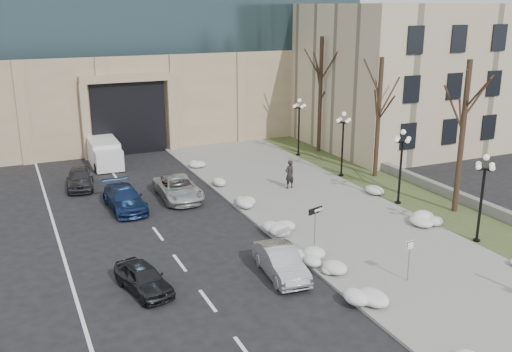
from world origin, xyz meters
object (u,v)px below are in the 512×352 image
Objects in this scene: lamppost_c at (343,135)px; lamppost_d at (299,119)px; car_a at (143,278)px; pedestrian at (290,174)px; lamppost_a at (483,187)px; car_c at (125,198)px; car_e at (80,178)px; car_d at (178,188)px; lamppost_b at (401,157)px; car_b at (281,262)px; one_way_sign at (318,216)px; box_truck at (104,153)px; keep_sign at (410,252)px.

lamppost_d is (0.00, 6.50, 0.00)m from lamppost_c.
car_a is 1.87× the size of pedestrian.
lamppost_a is (17.03, -1.93, 2.46)m from car_a.
car_c is 1.00× the size of lamppost_a.
car_d is at bearing -33.48° from car_e.
pedestrian is at bearing -8.83° from car_d.
car_b is at bearing -152.63° from lamppost_b.
one_way_sign reaches higher than pedestrian.
lamppost_c is at bearing 53.11° from car_b.
pedestrian is 13.00m from lamppost_a.
car_b is 0.86× the size of car_c.
car_e is (-0.41, 16.14, 0.09)m from car_a.
pedestrian is at bearing 53.12° from one_way_sign.
car_d is 11.84m from one_way_sign.
one_way_sign is 0.53× the size of lamppost_b.
car_e is 0.69× the size of box_truck.
lamppost_a reaches higher than car_e.
car_c is 17.52m from keep_sign.
car_e is (-6.46, 17.24, 0.03)m from car_b.
lamppost_d is at bearing 90.00° from lamppost_c.
pedestrian is 0.40× the size of lamppost_d.
pedestrian is 0.40× the size of lamppost_a.
lamppost_b reaches higher than one_way_sign.
keep_sign is (11.27, -20.21, 0.79)m from car_e.
keep_sign is 6.72m from lamppost_a.
pedestrian is 9.16m from lamppost_d.
lamppost_d is (4.76, 7.57, 1.99)m from pedestrian.
lamppost_b is at bearing 2.09° from car_a.
lamppost_a reaches higher than pedestrian.
car_c is at bearing -62.73° from car_e.
car_b is at bearing 175.72° from lamppost_a.
lamppost_d is at bearing 28.64° from car_d.
car_e is 2.03× the size of keep_sign.
car_c is 12.86m from one_way_sign.
lamppost_a is (12.06, -13.21, 2.37)m from car_d.
lamppost_c is 6.50m from lamppost_d.
lamppost_b is (10.97, 5.68, 2.40)m from car_b.
box_truck is at bearing 122.23° from lamppost_a.
car_d is 18.05m from lamppost_a.
car_e is at bearing 139.03° from car_d.
car_e is at bearing 102.76° from one_way_sign.
lamppost_c is at bearing -90.00° from lamppost_d.
car_b is 12.74m from pedestrian.
car_e is 6.10m from box_truck.
box_truck is 1.26× the size of lamppost_b.
box_truck is (-10.12, 11.67, -0.17)m from pedestrian.
pedestrian is (12.27, 10.01, 0.47)m from car_a.
lamppost_c is at bearing -179.64° from pedestrian.
car_c is 0.79× the size of box_truck.
lamppost_b is (0.00, 6.50, 0.00)m from lamppost_a.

